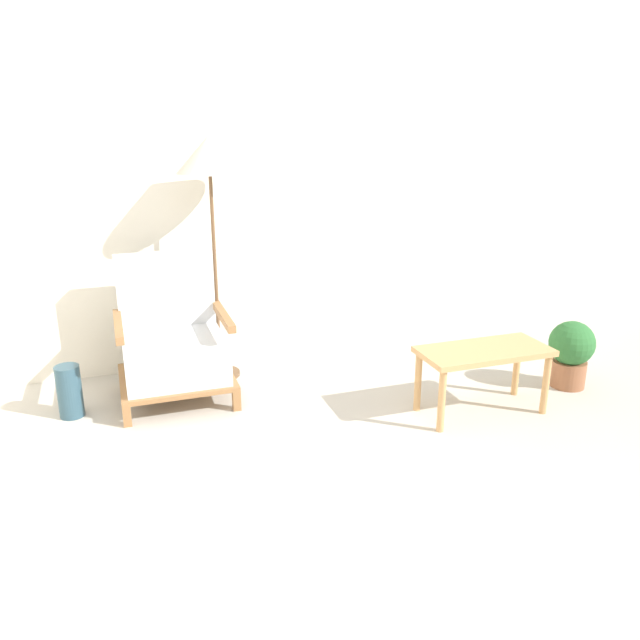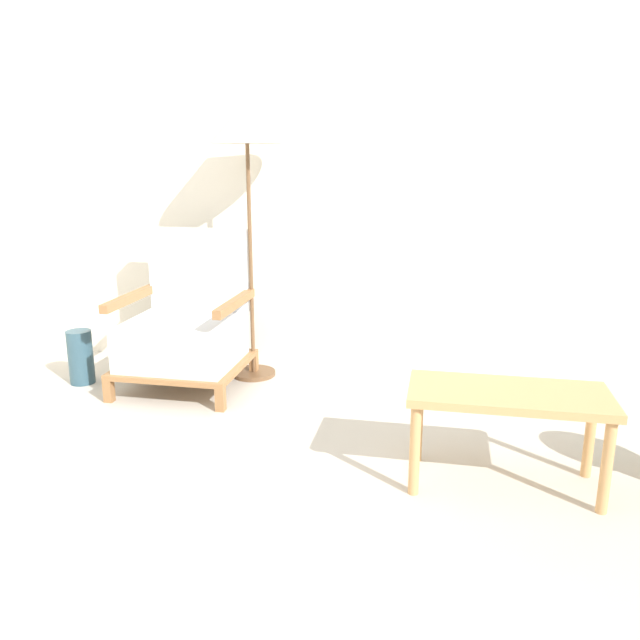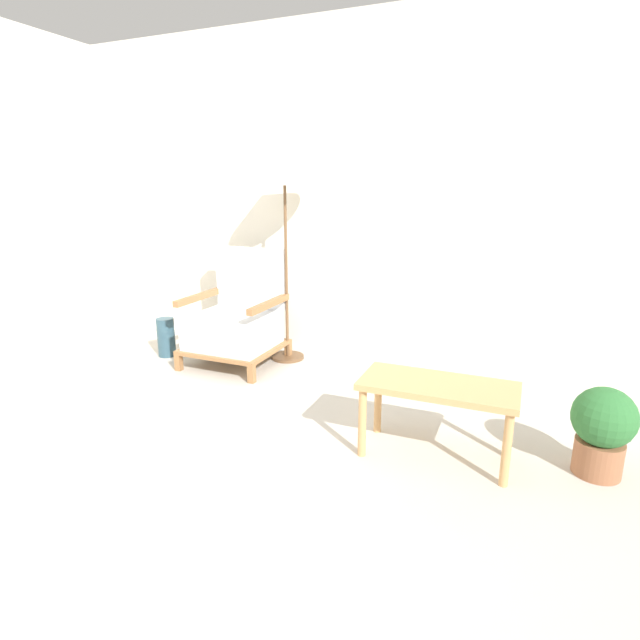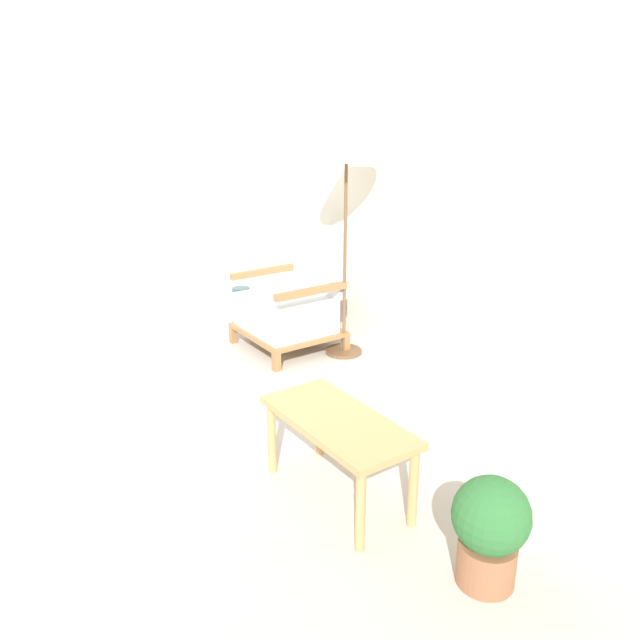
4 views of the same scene
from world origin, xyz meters
TOP-DOWN VIEW (x-y plane):
  - ground_plane at (0.00, 0.00)m, footprint 14.00×14.00m
  - wall_back at (0.00, 2.22)m, footprint 8.00×0.06m
  - armchair at (-0.83, 1.67)m, footprint 0.72×0.67m
  - floor_lamp at (-0.48, 1.92)m, footprint 0.45×0.45m
  - coffee_table at (0.97, 0.80)m, footprint 0.82×0.38m
  - vase at (-1.49, 1.57)m, footprint 0.15×0.15m
  - potted_plant at (1.77, 0.95)m, footprint 0.31×0.31m

SIDE VIEW (x-z plane):
  - ground_plane at x=0.00m, z-range 0.00..0.00m
  - vase at x=-1.49m, z-range 0.00..0.33m
  - potted_plant at x=1.77m, z-range 0.02..0.49m
  - armchair at x=-0.83m, z-range -0.11..0.82m
  - coffee_table at x=0.97m, z-range 0.15..0.58m
  - wall_back at x=0.00m, z-range 0.00..2.70m
  - floor_lamp at x=-0.48m, z-range 0.65..2.33m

